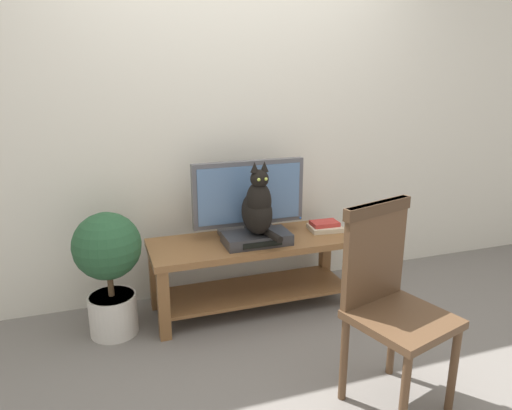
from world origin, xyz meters
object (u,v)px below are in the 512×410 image
at_px(potted_plant, 109,264).
at_px(cat, 258,207).
at_px(tv_stand, 254,260).
at_px(wooden_chair, 389,293).
at_px(tv, 249,198).
at_px(media_box, 257,238).
at_px(book_stack, 325,226).

bearing_deg(potted_plant, cat, -3.81).
bearing_deg(tv_stand, wooden_chair, -73.49).
distance_m(tv, wooden_chair, 1.25).
relative_size(tv, wooden_chair, 0.77).
relative_size(tv_stand, cat, 2.88).
bearing_deg(tv_stand, potted_plant, -178.08).
bearing_deg(media_box, tv_stand, 87.13).
xyz_separation_m(tv_stand, wooden_chair, (0.32, -1.09, 0.23)).
bearing_deg(tv, book_stack, -8.74).
distance_m(cat, potted_plant, 0.98).
distance_m(tv_stand, media_box, 0.20).
xyz_separation_m(tv_stand, potted_plant, (-0.94, -0.03, 0.12)).
bearing_deg(book_stack, tv_stand, -178.04).
distance_m(tv, potted_plant, 0.99).
bearing_deg(tv, cat, -90.85).
bearing_deg(tv_stand, tv, 89.98).
relative_size(book_stack, potted_plant, 0.31).
bearing_deg(media_box, potted_plant, 177.17).
bearing_deg(wooden_chair, cat, 108.12).
bearing_deg(potted_plant, media_box, -2.83).
xyz_separation_m(tv_stand, book_stack, (0.54, 0.02, 0.18)).
relative_size(media_box, potted_plant, 0.55).
relative_size(wooden_chair, book_stack, 4.17).
xyz_separation_m(tv_stand, cat, (-0.00, -0.09, 0.41)).
relative_size(media_box, cat, 0.90).
bearing_deg(wooden_chair, tv, 105.17).
relative_size(media_box, wooden_chair, 0.43).
height_order(tv, media_box, tv).
distance_m(cat, book_stack, 0.60).
height_order(tv_stand, wooden_chair, wooden_chair).
bearing_deg(cat, wooden_chair, -71.88).
xyz_separation_m(tv, cat, (-0.00, -0.20, -0.01)).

